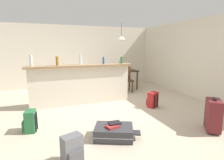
{
  "coord_description": "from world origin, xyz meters",
  "views": [
    {
      "loc": [
        -1.52,
        -4.63,
        1.63
      ],
      "look_at": [
        0.3,
        0.25,
        0.68
      ],
      "focal_mm": 29.05,
      "sensor_mm": 36.0,
      "label": 1
    }
  ],
  "objects_px": {
    "bottle_white": "(31,61)",
    "suitcase_flat_charcoal": "(114,132)",
    "book_stack": "(113,125)",
    "bottle_amber": "(57,61)",
    "bottle_clear": "(80,59)",
    "dining_chair_far_side": "(120,74)",
    "backpack_red": "(153,100)",
    "bottle_blue": "(103,60)",
    "pendant_lamp": "(121,38)",
    "suitcase_upright_maroon": "(213,115)",
    "backpack_grey": "(72,150)",
    "dining_chair_near_partition": "(126,78)",
    "backpack_green": "(30,121)",
    "bottle_green": "(121,60)",
    "dining_table": "(122,73)"
  },
  "relations": [
    {
      "from": "bottle_green",
      "to": "dining_chair_near_partition",
      "type": "height_order",
      "value": "bottle_green"
    },
    {
      "from": "backpack_green",
      "to": "suitcase_flat_charcoal",
      "type": "bearing_deg",
      "value": -29.49
    },
    {
      "from": "bottle_amber",
      "to": "bottle_green",
      "type": "distance_m",
      "value": 1.87
    },
    {
      "from": "pendant_lamp",
      "to": "dining_table",
      "type": "bearing_deg",
      "value": -51.97
    },
    {
      "from": "bottle_blue",
      "to": "backpack_red",
      "type": "relative_size",
      "value": 0.49
    },
    {
      "from": "pendant_lamp",
      "to": "suitcase_flat_charcoal",
      "type": "bearing_deg",
      "value": -114.97
    },
    {
      "from": "dining_chair_near_partition",
      "to": "pendant_lamp",
      "type": "distance_m",
      "value": 1.55
    },
    {
      "from": "dining_table",
      "to": "pendant_lamp",
      "type": "height_order",
      "value": "pendant_lamp"
    },
    {
      "from": "dining_chair_far_side",
      "to": "bottle_blue",
      "type": "bearing_deg",
      "value": -124.89
    },
    {
      "from": "bottle_clear",
      "to": "dining_chair_far_side",
      "type": "bearing_deg",
      "value": 42.97
    },
    {
      "from": "pendant_lamp",
      "to": "suitcase_flat_charcoal",
      "type": "distance_m",
      "value": 4.41
    },
    {
      "from": "suitcase_flat_charcoal",
      "to": "backpack_grey",
      "type": "xyz_separation_m",
      "value": [
        -0.81,
        -0.48,
        0.09
      ]
    },
    {
      "from": "dining_chair_far_side",
      "to": "suitcase_flat_charcoal",
      "type": "distance_m",
      "value": 4.53
    },
    {
      "from": "dining_chair_far_side",
      "to": "suitcase_upright_maroon",
      "type": "height_order",
      "value": "dining_chair_far_side"
    },
    {
      "from": "backpack_red",
      "to": "book_stack",
      "type": "height_order",
      "value": "backpack_red"
    },
    {
      "from": "bottle_amber",
      "to": "backpack_grey",
      "type": "xyz_separation_m",
      "value": [
        -0.03,
        -2.72,
        -1.06
      ]
    },
    {
      "from": "bottle_white",
      "to": "backpack_red",
      "type": "relative_size",
      "value": 0.69
    },
    {
      "from": "bottle_amber",
      "to": "suitcase_upright_maroon",
      "type": "relative_size",
      "value": 0.36
    },
    {
      "from": "book_stack",
      "to": "bottle_blue",
      "type": "bearing_deg",
      "value": 76.48
    },
    {
      "from": "bottle_amber",
      "to": "pendant_lamp",
      "type": "relative_size",
      "value": 0.38
    },
    {
      "from": "bottle_green",
      "to": "dining_chair_far_side",
      "type": "xyz_separation_m",
      "value": [
        0.74,
        1.91,
        -0.72
      ]
    },
    {
      "from": "bottle_blue",
      "to": "dining_chair_far_side",
      "type": "xyz_separation_m",
      "value": [
        1.31,
        1.88,
        -0.72
      ]
    },
    {
      "from": "bottle_clear",
      "to": "book_stack",
      "type": "relative_size",
      "value": 0.97
    },
    {
      "from": "suitcase_flat_charcoal",
      "to": "book_stack",
      "type": "bearing_deg",
      "value": -177.99
    },
    {
      "from": "bottle_white",
      "to": "backpack_green",
      "type": "xyz_separation_m",
      "value": [
        -0.01,
        -1.47,
        -1.08
      ]
    },
    {
      "from": "dining_chair_near_partition",
      "to": "backpack_red",
      "type": "height_order",
      "value": "dining_chair_near_partition"
    },
    {
      "from": "bottle_white",
      "to": "pendant_lamp",
      "type": "xyz_separation_m",
      "value": [
        3.11,
        1.34,
        0.69
      ]
    },
    {
      "from": "bottle_white",
      "to": "dining_table",
      "type": "bearing_deg",
      "value": 22.5
    },
    {
      "from": "bottle_amber",
      "to": "backpack_green",
      "type": "xyz_separation_m",
      "value": [
        -0.66,
        -1.43,
        -1.06
      ]
    },
    {
      "from": "backpack_grey",
      "to": "book_stack",
      "type": "distance_m",
      "value": 0.94
    },
    {
      "from": "bottle_white",
      "to": "dining_chair_far_side",
      "type": "height_order",
      "value": "bottle_white"
    },
    {
      "from": "backpack_red",
      "to": "bottle_blue",
      "type": "bearing_deg",
      "value": 137.19
    },
    {
      "from": "bottle_green",
      "to": "pendant_lamp",
      "type": "height_order",
      "value": "pendant_lamp"
    },
    {
      "from": "bottle_white",
      "to": "suitcase_flat_charcoal",
      "type": "bearing_deg",
      "value": -57.97
    },
    {
      "from": "backpack_green",
      "to": "dining_chair_near_partition",
      "type": "bearing_deg",
      "value": 36.28
    },
    {
      "from": "bottle_white",
      "to": "dining_table",
      "type": "height_order",
      "value": "bottle_white"
    },
    {
      "from": "pendant_lamp",
      "to": "book_stack",
      "type": "relative_size",
      "value": 2.09
    },
    {
      "from": "bottle_green",
      "to": "dining_chair_near_partition",
      "type": "xyz_separation_m",
      "value": [
        0.57,
        0.88,
        -0.72
      ]
    },
    {
      "from": "book_stack",
      "to": "bottle_amber",
      "type": "bearing_deg",
      "value": 108.93
    },
    {
      "from": "bottle_amber",
      "to": "suitcase_upright_maroon",
      "type": "xyz_separation_m",
      "value": [
        2.69,
        -2.65,
        -0.93
      ]
    },
    {
      "from": "bottle_amber",
      "to": "suitcase_upright_maroon",
      "type": "bearing_deg",
      "value": -44.58
    },
    {
      "from": "suitcase_upright_maroon",
      "to": "backpack_green",
      "type": "bearing_deg",
      "value": 159.92
    },
    {
      "from": "bottle_clear",
      "to": "backpack_red",
      "type": "distance_m",
      "value": 2.31
    },
    {
      "from": "bottle_blue",
      "to": "bottle_white",
      "type": "bearing_deg",
      "value": 178.81
    },
    {
      "from": "book_stack",
      "to": "backpack_green",
      "type": "bearing_deg",
      "value": 150.31
    },
    {
      "from": "suitcase_flat_charcoal",
      "to": "backpack_grey",
      "type": "height_order",
      "value": "backpack_grey"
    },
    {
      "from": "dining_chair_near_partition",
      "to": "backpack_red",
      "type": "bearing_deg",
      "value": -91.66
    },
    {
      "from": "dining_chair_near_partition",
      "to": "backpack_green",
      "type": "relative_size",
      "value": 2.21
    },
    {
      "from": "bottle_clear",
      "to": "suitcase_upright_maroon",
      "type": "bearing_deg",
      "value": -52.6
    },
    {
      "from": "book_stack",
      "to": "suitcase_upright_maroon",
      "type": "bearing_deg",
      "value": -12.07
    }
  ]
}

